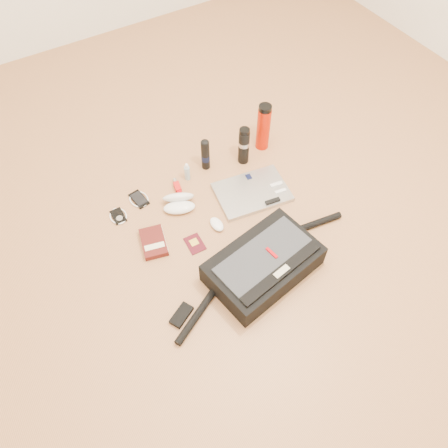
# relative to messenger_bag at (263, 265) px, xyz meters

# --- Properties ---
(ground) EXTENTS (4.00, 4.00, 0.00)m
(ground) POSITION_rel_messenger_bag_xyz_m (0.01, 0.25, -0.06)
(ground) COLOR #AD7548
(ground) RESTS_ON ground
(messenger_bag) EXTENTS (1.02, 0.39, 0.14)m
(messenger_bag) POSITION_rel_messenger_bag_xyz_m (0.00, 0.00, 0.00)
(messenger_bag) COLOR black
(messenger_bag) RESTS_ON ground
(laptop) EXTENTS (0.41, 0.31, 0.04)m
(laptop) POSITION_rel_messenger_bag_xyz_m (0.22, 0.41, -0.05)
(laptop) COLOR #ADADAF
(laptop) RESTS_ON ground
(book) EXTENTS (0.15, 0.19, 0.03)m
(book) POSITION_rel_messenger_bag_xyz_m (-0.36, 0.40, -0.05)
(book) COLOR #48120F
(book) RESTS_ON ground
(passport) EXTENTS (0.08, 0.11, 0.01)m
(passport) POSITION_rel_messenger_bag_xyz_m (-0.19, 0.30, -0.06)
(passport) COLOR #440A13
(passport) RESTS_ON ground
(mouse) EXTENTS (0.06, 0.09, 0.03)m
(mouse) POSITION_rel_messenger_bag_xyz_m (-0.05, 0.33, -0.05)
(mouse) COLOR white
(mouse) RESTS_ON ground
(sunglasses_case) EXTENTS (0.20, 0.19, 0.09)m
(sunglasses_case) POSITION_rel_messenger_bag_xyz_m (-0.15, 0.54, -0.03)
(sunglasses_case) COLOR white
(sunglasses_case) RESTS_ON ground
(ipod) EXTENTS (0.09, 0.10, 0.01)m
(ipod) POSITION_rel_messenger_bag_xyz_m (-0.44, 0.64, -0.06)
(ipod) COLOR black
(ipod) RESTS_ON ground
(phone) EXTENTS (0.10, 0.12, 0.01)m
(phone) POSITION_rel_messenger_bag_xyz_m (-0.31, 0.68, -0.06)
(phone) COLOR black
(phone) RESTS_ON ground
(inhaler) EXTENTS (0.04, 0.11, 0.03)m
(inhaler) POSITION_rel_messenger_bag_xyz_m (-0.10, 0.65, -0.05)
(inhaler) COLOR red
(inhaler) RESTS_ON ground
(spray_bottle) EXTENTS (0.04, 0.04, 0.11)m
(spray_bottle) POSITION_rel_messenger_bag_xyz_m (-0.02, 0.68, -0.02)
(spray_bottle) COLOR #98BAC8
(spray_bottle) RESTS_ON ground
(aerosol_can) EXTENTS (0.05, 0.05, 0.20)m
(aerosol_can) POSITION_rel_messenger_bag_xyz_m (0.11, 0.71, 0.03)
(aerosol_can) COLOR black
(aerosol_can) RESTS_ON ground
(thermos_black) EXTENTS (0.07, 0.07, 0.23)m
(thermos_black) POSITION_rel_messenger_bag_xyz_m (0.31, 0.64, 0.05)
(thermos_black) COLOR black
(thermos_black) RESTS_ON ground
(thermos_red) EXTENTS (0.09, 0.09, 0.28)m
(thermos_red) POSITION_rel_messenger_bag_xyz_m (0.46, 0.68, 0.08)
(thermos_red) COLOR #BB1802
(thermos_red) RESTS_ON ground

